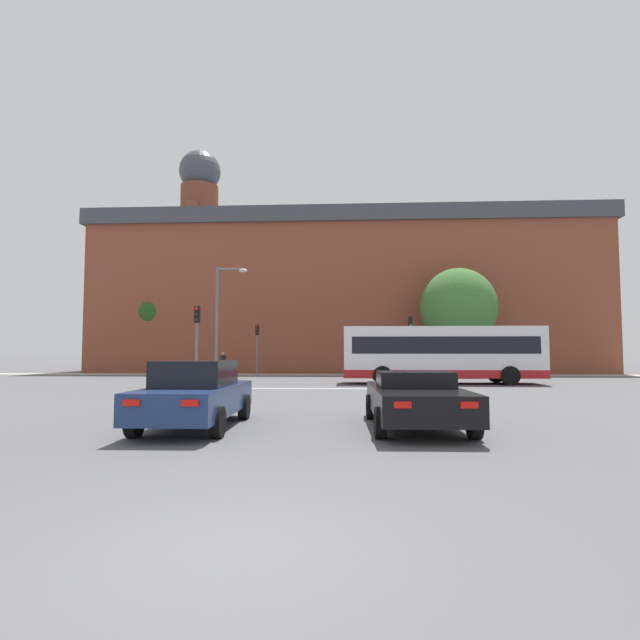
% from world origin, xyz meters
% --- Properties ---
extents(ground_plane, '(400.00, 400.00, 0.00)m').
position_xyz_m(ground_plane, '(0.00, 0.00, 0.00)').
color(ground_plane, '#545456').
extents(stop_line_strip, '(9.50, 0.30, 0.01)m').
position_xyz_m(stop_line_strip, '(0.00, 19.23, 0.00)').
color(stop_line_strip, silver).
rests_on(stop_line_strip, ground_plane).
extents(far_pavement, '(70.55, 2.50, 0.01)m').
position_xyz_m(far_pavement, '(0.00, 33.63, 0.01)').
color(far_pavement, '#A09B91').
rests_on(far_pavement, ground_plane).
extents(brick_civic_building, '(44.53, 13.14, 21.23)m').
position_xyz_m(brick_civic_building, '(0.62, 42.26, 7.12)').
color(brick_civic_building, brown).
rests_on(brick_civic_building, ground_plane).
extents(car_saloon_left, '(1.97, 4.61, 1.54)m').
position_xyz_m(car_saloon_left, '(-2.45, 6.95, 0.77)').
color(car_saloon_left, navy).
rests_on(car_saloon_left, ground_plane).
extents(car_roadster_right, '(2.15, 4.77, 1.28)m').
position_xyz_m(car_roadster_right, '(2.59, 7.18, 0.67)').
color(car_roadster_right, black).
rests_on(car_roadster_right, ground_plane).
extents(bus_crossing_lead, '(10.63, 2.74, 3.09)m').
position_xyz_m(bus_crossing_lead, '(6.17, 23.21, 1.66)').
color(bus_crossing_lead, silver).
rests_on(bus_crossing_lead, ground_plane).
extents(traffic_light_far_left, '(0.26, 0.31, 3.81)m').
position_xyz_m(traffic_light_far_left, '(-5.79, 33.08, 2.58)').
color(traffic_light_far_left, slate).
rests_on(traffic_light_far_left, ground_plane).
extents(traffic_light_far_right, '(0.26, 0.31, 4.34)m').
position_xyz_m(traffic_light_far_right, '(5.71, 32.65, 2.91)').
color(traffic_light_far_right, slate).
rests_on(traffic_light_far_right, ground_plane).
extents(traffic_light_near_left, '(0.26, 0.31, 3.94)m').
position_xyz_m(traffic_light_near_left, '(-6.20, 19.20, 2.66)').
color(traffic_light_near_left, slate).
rests_on(traffic_light_near_left, ground_plane).
extents(street_lamp_junction, '(1.85, 0.36, 6.71)m').
position_xyz_m(street_lamp_junction, '(-6.20, 24.02, 4.11)').
color(street_lamp_junction, slate).
rests_on(street_lamp_junction, ground_plane).
extents(pedestrian_waiting, '(0.38, 0.46, 1.72)m').
position_xyz_m(pedestrian_waiting, '(-8.57, 33.80, 1.01)').
color(pedestrian_waiting, black).
rests_on(pedestrian_waiting, ground_plane).
extents(tree_by_building, '(5.68, 5.68, 8.00)m').
position_xyz_m(tree_by_building, '(9.36, 33.21, 5.01)').
color(tree_by_building, '#4C3823').
rests_on(tree_by_building, ground_plane).
extents(tree_kerbside, '(4.95, 4.95, 7.69)m').
position_xyz_m(tree_kerbside, '(-15.52, 38.28, 5.08)').
color(tree_kerbside, '#4C3823').
rests_on(tree_kerbside, ground_plane).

